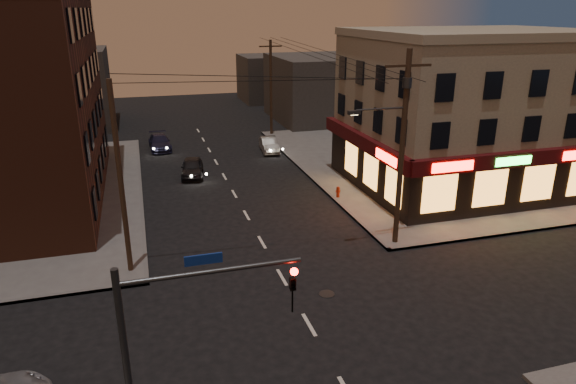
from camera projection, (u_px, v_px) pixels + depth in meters
name	position (u px, v px, depth m)	size (l,w,h in m)	color
ground	(309.00, 325.00, 20.48)	(120.00, 120.00, 0.00)	black
sidewalk_ne	(442.00, 160.00, 42.39)	(24.00, 28.00, 0.15)	#514F4C
pizza_building	(468.00, 110.00, 35.03)	(15.85, 12.85, 10.50)	tan
bg_building_ne_a	(320.00, 88.00, 57.33)	(10.00, 12.00, 7.00)	#3F3D3A
bg_building_nw	(64.00, 89.00, 53.61)	(9.00, 10.00, 8.00)	#3F3D3A
bg_building_ne_b	(271.00, 78.00, 69.61)	(8.00, 8.00, 6.00)	#3F3D3A
utility_pole_main	(401.00, 139.00, 25.54)	(4.20, 0.44, 10.00)	#382619
utility_pole_far	(271.00, 88.00, 49.61)	(0.26, 0.26, 9.00)	#382619
utility_pole_west	(121.00, 180.00, 22.97)	(0.24, 0.24, 9.00)	#382619
traffic_signal	(169.00, 345.00, 12.54)	(4.49, 0.32, 6.47)	#333538
sedan_near	(192.00, 167.00, 38.43)	(1.59, 3.95, 1.35)	black
sedan_mid	(269.00, 145.00, 45.04)	(1.35, 3.86, 1.27)	gray
sedan_far	(160.00, 142.00, 45.76)	(1.79, 4.41, 1.28)	#1B1C37
fire_hydrant	(338.00, 191.00, 33.79)	(0.33, 0.33, 0.73)	maroon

